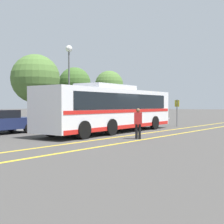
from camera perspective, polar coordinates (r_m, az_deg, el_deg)
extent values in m
plane|color=#423F3D|center=(20.87, 0.77, -3.74)|extent=(220.00, 220.00, 0.00)
cube|color=gold|center=(19.70, 5.06, -4.04)|extent=(32.15, 0.20, 0.01)
cube|color=gold|center=(18.76, 9.80, -4.32)|extent=(32.15, 0.20, 0.01)
cube|color=#99999E|center=(25.37, -11.38, -2.70)|extent=(40.15, 0.36, 0.15)
cube|color=silver|center=(20.89, 0.00, 0.61)|extent=(12.26, 3.15, 2.53)
cube|color=black|center=(20.89, 0.00, 1.93)|extent=(10.57, 3.11, 1.00)
cube|color=red|center=(20.89, 0.00, 0.23)|extent=(12.02, 3.18, 0.20)
cube|color=red|center=(20.94, 0.00, -2.52)|extent=(12.02, 3.17, 0.24)
cube|color=black|center=(26.11, 7.74, 0.87)|extent=(0.15, 2.24, 1.84)
cube|color=black|center=(26.12, 7.75, 3.18)|extent=(0.13, 1.79, 0.24)
cube|color=silver|center=(20.43, -0.99, 4.57)|extent=(4.35, 2.25, 0.31)
cube|color=black|center=(26.39, 8.02, -1.50)|extent=(0.14, 1.91, 0.04)
cube|color=black|center=(26.40, 8.02, -1.93)|extent=(0.14, 1.91, 0.04)
cylinder|color=black|center=(24.74, 2.72, -1.79)|extent=(1.01, 0.33, 1.00)
cylinder|color=black|center=(23.51, 7.76, -1.96)|extent=(1.01, 0.33, 1.00)
cylinder|color=black|center=(20.26, -5.82, -2.48)|extent=(1.01, 0.33, 1.00)
cylinder|color=black|center=(18.74, -0.16, -2.78)|extent=(1.01, 0.33, 1.00)
cylinder|color=black|center=(18.41, -11.05, -2.88)|extent=(1.01, 0.33, 1.00)
cylinder|color=black|center=(16.73, -5.23, -3.28)|extent=(1.01, 0.33, 1.00)
cube|color=navy|center=(21.06, -19.29, -1.99)|extent=(4.07, 2.05, 0.71)
cube|color=black|center=(20.98, -19.53, -0.34)|extent=(1.75, 1.73, 0.51)
cylinder|color=black|center=(22.53, -18.01, -2.67)|extent=(0.61, 0.22, 0.60)
cylinder|color=black|center=(21.11, -15.12, -2.91)|extent=(0.61, 0.22, 0.60)
cylinder|color=black|center=(16.85, 4.50, -3.59)|extent=(0.14, 0.14, 0.80)
cylinder|color=black|center=(16.85, 5.08, -3.59)|extent=(0.14, 0.14, 0.80)
cube|color=red|center=(16.81, 4.79, -1.15)|extent=(0.41, 0.47, 0.63)
sphere|color=brown|center=(16.79, 4.80, 0.30)|extent=(0.22, 0.22, 0.22)
cylinder|color=#59595E|center=(26.90, 11.80, -0.19)|extent=(0.07, 0.07, 2.29)
cube|color=yellow|center=(26.89, 11.81, 1.55)|extent=(0.05, 0.40, 0.56)
cylinder|color=#59595E|center=(27.52, -7.86, 4.19)|extent=(0.14, 0.14, 6.45)
sphere|color=silver|center=(27.92, -7.89, 11.41)|extent=(0.58, 0.58, 0.58)
cylinder|color=#513823|center=(38.65, -0.53, 0.81)|extent=(0.28, 0.28, 2.99)
sphere|color=#4C7033|center=(38.72, -0.53, 4.98)|extent=(3.51, 3.51, 3.51)
cylinder|color=#513823|center=(31.74, -6.84, 0.50)|extent=(0.28, 0.28, 2.79)
sphere|color=#3D6028|center=(31.81, -6.85, 5.21)|extent=(3.25, 3.25, 3.25)
cylinder|color=#513823|center=(28.05, -13.79, 0.11)|extent=(0.28, 0.28, 2.53)
sphere|color=#4C7033|center=(28.14, -13.82, 5.94)|extent=(4.25, 4.25, 4.25)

